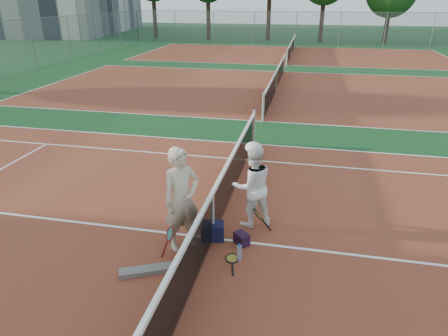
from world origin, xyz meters
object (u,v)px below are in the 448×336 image
object	(u,v)px
player_a	(182,199)
sports_bag_navy	(213,231)
sports_bag_purple	(242,239)
water_bottle	(239,253)
racket_black_held	(257,220)
player_b	(252,186)
racket_red	(170,241)
net_main	(213,215)
racket_spare	(232,258)

from	to	relation	value
player_a	sports_bag_navy	world-z (taller)	player_a
player_a	sports_bag_purple	distance (m)	1.39
player_a	sports_bag_navy	distance (m)	0.99
water_bottle	racket_black_held	bearing A→B (deg)	79.77
player_b	water_bottle	bearing A→B (deg)	59.99
racket_black_held	water_bottle	world-z (taller)	racket_black_held
racket_red	net_main	bearing A→B (deg)	8.47
racket_black_held	player_b	bearing A→B (deg)	-75.50
player_a	racket_spare	xyz separation A→B (m)	(0.97, -0.24, -0.96)
player_b	sports_bag_navy	bearing A→B (deg)	19.26
sports_bag_purple	racket_red	bearing A→B (deg)	-153.13
racket_black_held	sports_bag_navy	size ratio (longest dim) A/B	1.16
net_main	sports_bag_navy	distance (m)	0.34
sports_bag_navy	racket_black_held	bearing A→B (deg)	29.19
player_a	racket_red	world-z (taller)	player_a
net_main	racket_spare	distance (m)	0.90
player_a	player_b	xyz separation A→B (m)	(1.13, 1.04, -0.12)
player_b	water_bottle	xyz separation A→B (m)	(-0.03, -1.28, -0.71)
player_a	player_b	size ratio (longest dim) A/B	1.14
player_b	racket_red	size ratio (longest dim) A/B	3.02
water_bottle	net_main	bearing A→B (deg)	136.65
net_main	player_a	xyz separation A→B (m)	(-0.48, -0.33, 0.47)
net_main	player_b	distance (m)	1.01
sports_bag_purple	water_bottle	world-z (taller)	water_bottle
racket_black_held	sports_bag_purple	world-z (taller)	racket_black_held
racket_red	racket_black_held	world-z (taller)	racket_red
racket_black_held	water_bottle	size ratio (longest dim) A/B	1.66
net_main	water_bottle	size ratio (longest dim) A/B	36.60
net_main	sports_bag_purple	size ratio (longest dim) A/B	38.50
water_bottle	racket_red	bearing A→B (deg)	-175.94
player_b	racket_black_held	xyz separation A→B (m)	(0.16, -0.27, -0.61)
player_a	racket_spare	distance (m)	1.38
player_a	water_bottle	world-z (taller)	player_a
sports_bag_navy	racket_red	bearing A→B (deg)	-133.33
racket_black_held	water_bottle	xyz separation A→B (m)	(-0.18, -1.01, -0.10)
player_a	water_bottle	distance (m)	1.40
player_a	water_bottle	bearing A→B (deg)	-58.88
racket_red	sports_bag_purple	bearing A→B (deg)	-11.83
player_b	racket_red	xyz separation A→B (m)	(-1.26, -1.37, -0.57)
player_b	racket_spare	xyz separation A→B (m)	(-0.16, -1.28, -0.84)
racket_red	water_bottle	bearing A→B (deg)	-34.64
sports_bag_navy	net_main	bearing A→B (deg)	81.50
player_b	player_a	bearing A→B (deg)	13.82
player_b	racket_red	distance (m)	1.95
sports_bag_navy	sports_bag_purple	xyz separation A→B (m)	(0.57, -0.05, -0.05)
player_a	racket_black_held	distance (m)	1.66
racket_black_held	racket_spare	xyz separation A→B (m)	(-0.31, -1.01, -0.23)
player_a	net_main	bearing A→B (deg)	-11.63
net_main	player_a	size ratio (longest dim) A/B	5.63
racket_red	racket_spare	world-z (taller)	racket_red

